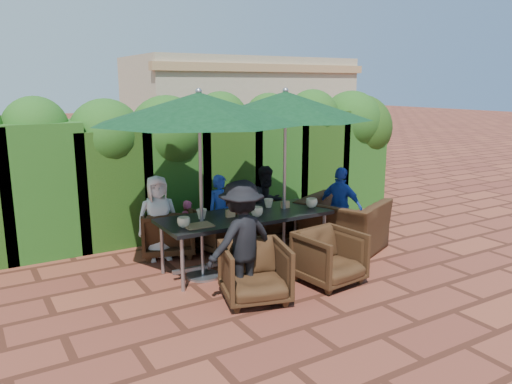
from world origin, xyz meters
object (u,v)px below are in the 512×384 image
chair_far_left (168,229)px  chair_near_right (330,255)px  dining_table (246,220)px  chair_far_right (269,218)px  chair_end_right (343,216)px  chair_near_left (255,269)px  umbrella_left (199,108)px  umbrella_right (285,106)px  chair_far_mid (218,225)px

chair_far_left → chair_near_right: chair_far_left is taller
dining_table → chair_far_left: chair_far_left is taller
chair_far_right → chair_near_right: size_ratio=0.95×
chair_far_left → chair_end_right: 2.67m
chair_near_left → chair_near_right: size_ratio=1.02×
umbrella_left → dining_table: bearing=3.5°
umbrella_right → chair_near_right: size_ratio=3.27×
chair_near_right → dining_table: bearing=114.2°
chair_near_left → chair_end_right: chair_end_right is taller
chair_far_left → chair_near_right: size_ratio=1.03×
umbrella_right → chair_near_right: (-0.00, -1.06, -1.84)m
dining_table → chair_far_mid: bearing=90.0°
chair_near_left → chair_near_right: bearing=14.0°
chair_far_left → chair_far_right: (1.69, -0.16, -0.03)m
chair_far_mid → umbrella_right: bearing=111.3°
chair_far_mid → umbrella_left: bearing=38.5°
dining_table → chair_near_right: (0.63, -1.06, -0.30)m
chair_far_left → chair_far_right: chair_far_left is taller
chair_far_left → chair_end_right: size_ratio=0.65×
umbrella_right → chair_near_left: (-1.10, -1.02, -1.83)m
umbrella_right → chair_near_left: bearing=-137.0°
dining_table → umbrella_left: (-0.68, -0.04, 1.54)m
umbrella_right → chair_near_right: bearing=-90.2°
dining_table → chair_end_right: 1.67m
umbrella_right → chair_far_mid: bearing=125.9°
chair_end_right → chair_near_right: bearing=109.2°
umbrella_left → umbrella_right: (1.32, 0.04, -0.00)m
umbrella_right → chair_far_left: 2.52m
dining_table → chair_near_left: 1.16m
chair_far_left → chair_near_left: chair_far_left is taller
chair_near_right → chair_end_right: chair_end_right is taller
umbrella_left → chair_near_left: size_ratio=3.49×
chair_near_right → umbrella_right: bearing=83.2°
dining_table → chair_near_right: bearing=-59.3°
chair_far_mid → chair_far_left: bearing=-27.3°
chair_far_right → chair_near_left: 2.37m
dining_table → umbrella_left: size_ratio=0.89×
chair_far_mid → chair_near_right: (0.63, -1.93, -0.01)m
chair_far_mid → chair_far_right: chair_far_mid is taller
umbrella_right → umbrella_left: bearing=-178.3°
dining_table → chair_end_right: bearing=-3.3°
chair_far_left → chair_far_mid: 0.77m
chair_far_right → chair_near_right: bearing=77.9°
chair_near_left → chair_far_left: bearing=113.6°
umbrella_left → umbrella_right: size_ratio=1.09×
chair_far_left → chair_near_left: size_ratio=1.01×
dining_table → chair_far_mid: 0.92m
chair_far_right → chair_end_right: (0.72, -0.98, 0.17)m
chair_far_mid → chair_end_right: bearing=135.1°
chair_far_right → umbrella_right: bearing=67.9°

